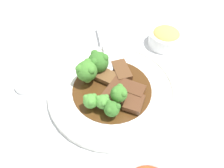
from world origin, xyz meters
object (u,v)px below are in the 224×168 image
object	(u,v)px
broccoli_floret_1	(119,94)
broccoli_floret_2	(112,109)
beef_strip_3	(107,76)
side_bowl_appetizer	(165,37)
main_plate	(112,90)
beef_strip_4	(134,103)
broccoli_floret_5	(98,62)
broccoli_floret_3	(103,102)
serving_spoon	(106,59)
broccoli_floret_4	(87,71)
sauce_dish	(27,84)
broccoli_floret_0	(91,101)
beef_strip_1	(132,89)
beef_strip_2	(121,70)
beef_strip_0	(115,89)

from	to	relation	value
broccoli_floret_1	broccoli_floret_2	world-z (taller)	broccoli_floret_1
beef_strip_3	side_bowl_appetizer	xyz separation A→B (m)	(-0.12, 0.19, 0.00)
beef_strip_3	broccoli_floret_2	distance (m)	0.11
main_plate	beef_strip_4	world-z (taller)	beef_strip_4
broccoli_floret_5	main_plate	bearing A→B (deg)	20.54
broccoli_floret_3	serving_spoon	distance (m)	0.15
broccoli_floret_5	broccoli_floret_4	bearing A→B (deg)	-44.81
broccoli_floret_5	sauce_dish	world-z (taller)	broccoli_floret_5
main_plate	broccoli_floret_0	size ratio (longest dim) A/B	7.84
broccoli_floret_0	broccoli_floret_4	world-z (taller)	broccoli_floret_4
side_bowl_appetizer	sauce_dish	distance (m)	0.40
broccoli_floret_3	sauce_dish	xyz separation A→B (m)	(-0.11, -0.18, -0.04)
broccoli_floret_1	broccoli_floret_0	bearing A→B (deg)	-87.04
main_plate	sauce_dish	xyz separation A→B (m)	(-0.06, -0.21, -0.00)
broccoli_floret_3	beef_strip_1	bearing A→B (deg)	114.95
broccoli_floret_5	beef_strip_2	bearing A→B (deg)	72.80
serving_spoon	beef_strip_1	bearing A→B (deg)	22.67
broccoli_floret_1	side_bowl_appetizer	distance (m)	0.26
broccoli_floret_0	broccoli_floret_1	size ratio (longest dim) A/B	0.79
serving_spoon	beef_strip_0	bearing A→B (deg)	3.67
main_plate	broccoli_floret_4	xyz separation A→B (m)	(-0.03, -0.05, 0.04)
main_plate	sauce_dish	bearing A→B (deg)	-105.62
beef_strip_4	broccoli_floret_4	world-z (taller)	broccoli_floret_4
broccoli_floret_0	serving_spoon	size ratio (longest dim) A/B	0.19
main_plate	broccoli_floret_1	distance (m)	0.06
beef_strip_4	broccoli_floret_0	size ratio (longest dim) A/B	1.57
beef_strip_4	broccoli_floret_3	size ratio (longest dim) A/B	1.59
beef_strip_1	serving_spoon	world-z (taller)	beef_strip_1
broccoli_floret_2	serving_spoon	xyz separation A→B (m)	(-0.16, 0.01, -0.02)
broccoli_floret_0	broccoli_floret_5	xyz separation A→B (m)	(-0.11, 0.03, 0.01)
broccoli_floret_2	serving_spoon	world-z (taller)	broccoli_floret_2
beef_strip_0	broccoli_floret_2	world-z (taller)	broccoli_floret_2
main_plate	beef_strip_2	size ratio (longest dim) A/B	4.46
broccoli_floret_2	broccoli_floret_5	bearing A→B (deg)	-175.25
broccoli_floret_1	broccoli_floret_3	bearing A→B (deg)	-75.54
broccoli_floret_0	broccoli_floret_3	size ratio (longest dim) A/B	1.01
broccoli_floret_4	broccoli_floret_5	bearing A→B (deg)	135.19
main_plate	serving_spoon	bearing A→B (deg)	-179.32
beef_strip_1	beef_strip_3	xyz separation A→B (m)	(-0.05, -0.05, -0.00)
beef_strip_3	broccoli_floret_3	world-z (taller)	broccoli_floret_3
beef_strip_3	broccoli_floret_4	distance (m)	0.06
broccoli_floret_3	broccoli_floret_5	distance (m)	0.11
broccoli_floret_3	sauce_dish	distance (m)	0.21
broccoli_floret_3	serving_spoon	bearing A→B (deg)	169.16
broccoli_floret_3	broccoli_floret_4	xyz separation A→B (m)	(-0.08, -0.03, 0.01)
beef_strip_2	broccoli_floret_5	size ratio (longest dim) A/B	1.27
broccoli_floret_1	broccoli_floret_4	xyz separation A→B (m)	(-0.07, -0.06, 0.00)
side_bowl_appetizer	broccoli_floret_0	bearing A→B (deg)	-50.19
broccoli_floret_0	broccoli_floret_1	xyz separation A→B (m)	(-0.00, 0.06, 0.01)
beef_strip_1	broccoli_floret_2	world-z (taller)	broccoli_floret_2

